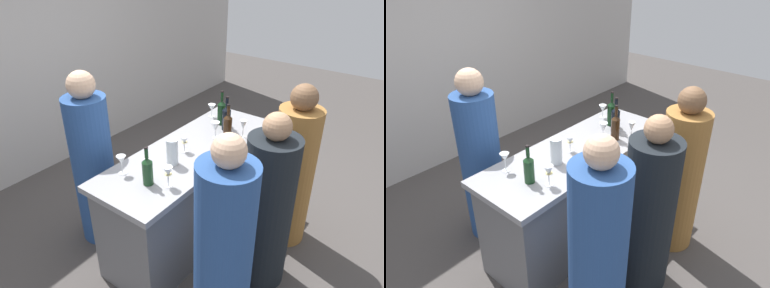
% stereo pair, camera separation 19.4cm
% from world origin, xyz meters
% --- Properties ---
extents(ground_plane, '(12.00, 12.00, 0.00)m').
position_xyz_m(ground_plane, '(0.00, 0.00, 0.00)').
color(ground_plane, '#4C4744').
extents(back_wall, '(8.00, 0.10, 2.80)m').
position_xyz_m(back_wall, '(0.00, 2.20, 1.40)').
color(back_wall, '#BCB7B2').
rests_on(back_wall, ground).
extents(bar_counter, '(1.87, 0.67, 0.93)m').
position_xyz_m(bar_counter, '(0.00, 0.00, 0.47)').
color(bar_counter, slate).
rests_on(bar_counter, ground).
extents(wine_bottle_leftmost_olive_green, '(0.08, 0.08, 0.31)m').
position_xyz_m(wine_bottle_leftmost_olive_green, '(-0.60, -0.05, 1.04)').
color(wine_bottle_leftmost_olive_green, '#193D1E').
rests_on(wine_bottle_leftmost_olive_green, bar_counter).
extents(wine_bottle_second_left_amber_brown, '(0.08, 0.08, 0.33)m').
position_xyz_m(wine_bottle_second_left_amber_brown, '(0.35, -0.13, 1.05)').
color(wine_bottle_second_left_amber_brown, '#331E0F').
rests_on(wine_bottle_second_left_amber_brown, bar_counter).
extents(wine_bottle_center_near_black, '(0.08, 0.08, 0.33)m').
position_xyz_m(wine_bottle_center_near_black, '(0.50, -0.03, 1.05)').
color(wine_bottle_center_near_black, black).
rests_on(wine_bottle_center_near_black, bar_counter).
extents(wine_bottle_second_right_dark_green, '(0.08, 0.08, 0.34)m').
position_xyz_m(wine_bottle_second_right_dark_green, '(0.57, 0.07, 1.06)').
color(wine_bottle_second_right_dark_green, black).
rests_on(wine_bottle_second_right_dark_green, bar_counter).
extents(wine_glass_near_left, '(0.06, 0.06, 0.16)m').
position_xyz_m(wine_glass_near_left, '(0.46, -0.23, 1.04)').
color(wine_glass_near_left, white).
rests_on(wine_glass_near_left, bar_counter).
extents(wine_glass_near_center, '(0.07, 0.07, 0.16)m').
position_xyz_m(wine_glass_near_center, '(-0.54, -0.19, 1.04)').
color(wine_glass_near_center, white).
rests_on(wine_glass_near_center, bar_counter).
extents(wine_glass_near_right, '(0.08, 0.08, 0.15)m').
position_xyz_m(wine_glass_near_right, '(0.30, -0.04, 1.04)').
color(wine_glass_near_right, white).
rests_on(wine_glass_near_right, bar_counter).
extents(wine_glass_far_left, '(0.07, 0.07, 0.14)m').
position_xyz_m(wine_glass_far_left, '(-0.07, 0.03, 1.02)').
color(wine_glass_far_left, white).
rests_on(wine_glass_far_left, bar_counter).
extents(wine_glass_far_center, '(0.07, 0.07, 0.16)m').
position_xyz_m(wine_glass_far_center, '(-0.62, 0.20, 1.04)').
color(wine_glass_far_center, white).
rests_on(wine_glass_far_center, bar_counter).
extents(wine_glass_far_right, '(0.08, 0.08, 0.13)m').
position_xyz_m(wine_glass_far_right, '(0.66, 0.24, 1.02)').
color(wine_glass_far_right, white).
rests_on(wine_glass_far_right, bar_counter).
extents(water_pitcher, '(0.09, 0.09, 0.22)m').
position_xyz_m(water_pitcher, '(-0.28, -0.02, 1.04)').
color(water_pitcher, silver).
rests_on(water_pitcher, bar_counter).
extents(person_left_guest, '(0.40, 0.40, 1.52)m').
position_xyz_m(person_left_guest, '(0.51, -0.72, 0.70)').
color(person_left_guest, '#9E6B33').
rests_on(person_left_guest, ground).
extents(person_center_guest, '(0.47, 0.47, 1.59)m').
position_xyz_m(person_center_guest, '(-0.69, -0.76, 0.73)').
color(person_center_guest, '#284C8C').
rests_on(person_center_guest, ground).
extents(person_right_guest, '(0.46, 0.46, 1.49)m').
position_xyz_m(person_right_guest, '(-0.06, -0.76, 0.68)').
color(person_right_guest, black).
rests_on(person_right_guest, ground).
extents(person_server_behind, '(0.41, 0.41, 1.62)m').
position_xyz_m(person_server_behind, '(-0.52, 0.69, 0.75)').
color(person_server_behind, '#284C8C').
rests_on(person_server_behind, ground).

